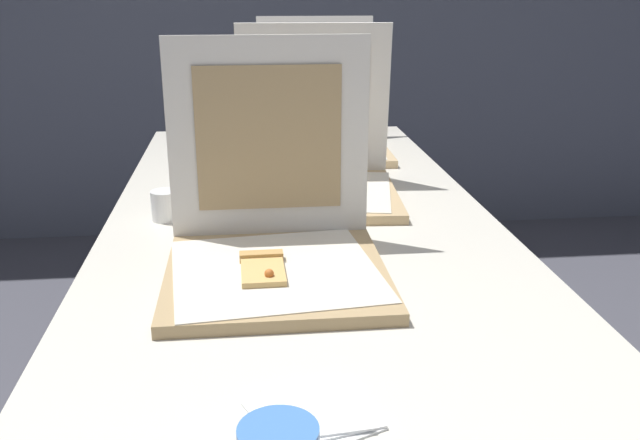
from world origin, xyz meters
name	(u,v)px	position (x,y,z in m)	size (l,w,h in m)	color
table	(303,244)	(0.00, 0.56, 0.67)	(0.85, 2.05, 0.72)	silver
pizza_box_front	(274,242)	(-0.07, 0.30, 0.78)	(0.39, 0.39, 0.41)	tan
pizza_box_middle	(316,173)	(0.05, 0.77, 0.78)	(0.41, 0.41, 0.40)	tan
pizza_box_back	(322,132)	(0.12, 1.25, 0.78)	(0.39, 0.51, 0.39)	tan
cup_white_mid	(165,205)	(-0.30, 0.62, 0.76)	(0.06, 0.06, 0.07)	white
cup_white_far	(213,169)	(-0.21, 0.93, 0.76)	(0.06, 0.06, 0.07)	white
napkin_pile	(317,411)	(-0.04, -0.14, 0.73)	(0.17, 0.17, 0.01)	white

